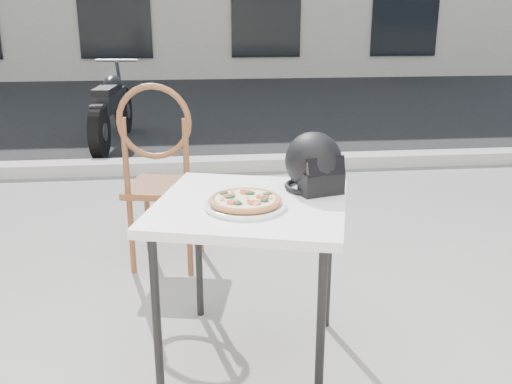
{
  "coord_description": "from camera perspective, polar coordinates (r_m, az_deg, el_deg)",
  "views": [
    {
      "loc": [
        -0.06,
        -2.55,
        1.53
      ],
      "look_at": [
        0.2,
        -0.29,
        0.81
      ],
      "focal_mm": 40.0,
      "sensor_mm": 36.0,
      "label": 1
    }
  ],
  "objects": [
    {
      "name": "plate",
      "position": [
        2.34,
        -1.08,
        -1.33
      ],
      "size": [
        0.36,
        0.36,
        0.02
      ],
      "rotation": [
        0.0,
        0.0,
        -0.06
      ],
      "color": "white",
      "rests_on": "cafe_table_main"
    },
    {
      "name": "cafe_chair_main",
      "position": [
        3.42,
        -9.48,
        2.38
      ],
      "size": [
        0.52,
        0.52,
        1.15
      ],
      "rotation": [
        0.0,
        0.0,
        2.94
      ],
      "color": "brown",
      "rests_on": "ground"
    },
    {
      "name": "curb",
      "position": [
        5.74,
        -5.65,
        2.75
      ],
      "size": [
        30.0,
        0.25,
        0.12
      ],
      "primitive_type": "cube",
      "color": "#ADACA2",
      "rests_on": "ground"
    },
    {
      "name": "pizza",
      "position": [
        2.34,
        -1.08,
        -0.79
      ],
      "size": [
        0.32,
        0.32,
        0.04
      ],
      "rotation": [
        0.0,
        0.0,
        -0.08
      ],
      "color": "#C97F49",
      "rests_on": "plate"
    },
    {
      "name": "motorcycle",
      "position": [
        6.99,
        -14.22,
        8.03
      ],
      "size": [
        0.5,
        1.94,
        0.96
      ],
      "rotation": [
        0.0,
        0.0,
        -0.08
      ],
      "color": "black",
      "rests_on": "street_asphalt"
    },
    {
      "name": "street_asphalt",
      "position": [
        9.67,
        -6.08,
        8.48
      ],
      "size": [
        30.0,
        8.0,
        0.0
      ],
      "primitive_type": "cube",
      "color": "black",
      "rests_on": "ground"
    },
    {
      "name": "helmet",
      "position": [
        2.56,
        5.83,
        2.73
      ],
      "size": [
        0.32,
        0.33,
        0.26
      ],
      "rotation": [
        0.0,
        0.0,
        0.27
      ],
      "color": "black",
      "rests_on": "cafe_table_main"
    },
    {
      "name": "ground",
      "position": [
        2.97,
        -4.53,
        -13.36
      ],
      "size": [
        80.0,
        80.0,
        0.0
      ],
      "primitive_type": "plane",
      "color": "gray",
      "rests_on": "ground"
    },
    {
      "name": "cafe_table_main",
      "position": [
        2.44,
        -0.52,
        -2.48
      ],
      "size": [
        0.98,
        0.98,
        0.76
      ],
      "rotation": [
        0.0,
        0.0,
        -0.28
      ],
      "color": "white",
      "rests_on": "ground"
    }
  ]
}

